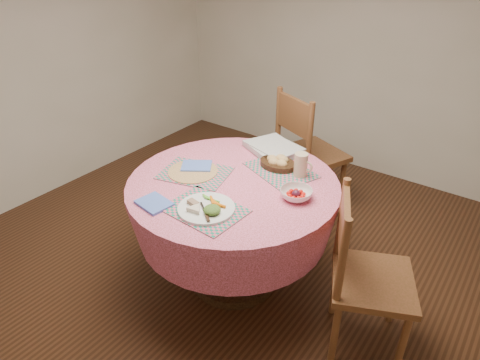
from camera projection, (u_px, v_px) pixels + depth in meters
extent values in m
plane|color=#331C0F|center=(234.00, 278.00, 2.86)|extent=(4.00, 4.00, 0.00)
cube|color=silver|center=(376.00, 23.00, 3.58)|extent=(4.00, 0.01, 2.70)
cube|color=silver|center=(19.00, 33.00, 3.20)|extent=(0.01, 4.00, 2.70)
cylinder|color=pink|center=(233.00, 185.00, 2.49)|extent=(1.24, 1.24, 0.04)
cone|color=pink|center=(233.00, 209.00, 2.58)|extent=(1.24, 1.24, 0.30)
cylinder|color=black|center=(234.00, 253.00, 2.75)|extent=(0.14, 0.14, 0.44)
cylinder|color=black|center=(234.00, 275.00, 2.84)|extent=(0.56, 0.56, 0.06)
cube|color=brown|center=(373.00, 281.00, 2.21)|extent=(0.56, 0.57, 0.04)
cylinder|color=brown|center=(403.00, 343.00, 2.14)|extent=(0.05, 0.05, 0.44)
cylinder|color=brown|center=(395.00, 293.00, 2.44)|extent=(0.05, 0.05, 0.44)
cylinder|color=brown|center=(335.00, 332.00, 2.20)|extent=(0.05, 0.05, 0.44)
cylinder|color=brown|center=(336.00, 284.00, 2.50)|extent=(0.05, 0.05, 0.44)
cylinder|color=brown|center=(342.00, 263.00, 1.97)|extent=(0.05, 0.05, 0.49)
cylinder|color=brown|center=(342.00, 219.00, 2.27)|extent=(0.05, 0.05, 0.49)
cube|color=brown|center=(344.00, 223.00, 2.07)|extent=(0.17, 0.33, 0.24)
cube|color=brown|center=(312.00, 154.00, 3.39)|extent=(0.61, 0.59, 0.04)
cylinder|color=brown|center=(342.00, 185.00, 3.45)|extent=(0.06, 0.06, 0.48)
cylinder|color=brown|center=(312.00, 166.00, 3.73)|extent=(0.06, 0.06, 0.48)
cylinder|color=brown|center=(306.00, 197.00, 3.29)|extent=(0.06, 0.06, 0.48)
cylinder|color=brown|center=(278.00, 176.00, 3.58)|extent=(0.06, 0.06, 0.48)
cylinder|color=brown|center=(309.00, 138.00, 3.03)|extent=(0.06, 0.06, 0.53)
cylinder|color=brown|center=(278.00, 120.00, 3.31)|extent=(0.06, 0.06, 0.53)
cube|color=brown|center=(294.00, 115.00, 3.12)|extent=(0.36, 0.18, 0.25)
cube|color=#157B61|center=(205.00, 210.00, 2.23)|extent=(0.42, 0.32, 0.01)
cube|color=#157B61|center=(195.00, 173.00, 2.57)|extent=(0.46, 0.39, 0.01)
cube|color=#157B61|center=(281.00, 170.00, 2.60)|extent=(0.48, 0.43, 0.01)
cylinder|color=#A07945|center=(193.00, 172.00, 2.58)|extent=(0.30, 0.30, 0.01)
cube|color=#5172D2|center=(154.00, 203.00, 2.27)|extent=(0.20, 0.17, 0.01)
cube|color=#5172D2|center=(197.00, 166.00, 2.62)|extent=(0.23, 0.22, 0.01)
cylinder|color=white|center=(206.00, 208.00, 2.22)|extent=(0.30, 0.30, 0.01)
ellipsoid|color=#26591E|center=(214.00, 209.00, 2.17)|extent=(0.11, 0.11, 0.04)
cylinder|color=beige|center=(196.00, 210.00, 2.17)|extent=(0.10, 0.10, 0.02)
cube|color=#86674D|center=(192.00, 204.00, 2.22)|extent=(0.07, 0.05, 0.02)
cube|color=silver|center=(205.00, 210.00, 2.19)|extent=(0.13, 0.10, 0.00)
cylinder|color=black|center=(278.00, 164.00, 2.62)|extent=(0.23, 0.23, 0.03)
ellipsoid|color=tan|center=(272.00, 157.00, 2.63)|extent=(0.07, 0.06, 0.05)
ellipsoid|color=tan|center=(283.00, 158.00, 2.62)|extent=(0.07, 0.06, 0.05)
ellipsoid|color=tan|center=(282.00, 162.00, 2.57)|extent=(0.07, 0.06, 0.05)
ellipsoid|color=tan|center=(274.00, 160.00, 2.59)|extent=(0.07, 0.06, 0.05)
ellipsoid|color=tan|center=(281.00, 157.00, 2.63)|extent=(0.07, 0.06, 0.05)
cylinder|color=#CEB48D|center=(301.00, 165.00, 2.51)|extent=(0.08, 0.08, 0.14)
torus|color=#CEB48D|center=(307.00, 167.00, 2.48)|extent=(0.07, 0.01, 0.07)
imported|color=white|center=(296.00, 194.00, 2.32)|extent=(0.23, 0.23, 0.05)
sphere|color=red|center=(303.00, 197.00, 2.30)|extent=(0.03, 0.03, 0.03)
sphere|color=red|center=(303.00, 194.00, 2.32)|extent=(0.03, 0.03, 0.03)
sphere|color=red|center=(301.00, 192.00, 2.34)|extent=(0.03, 0.03, 0.03)
sphere|color=red|center=(296.00, 191.00, 2.35)|extent=(0.03, 0.03, 0.03)
sphere|color=red|center=(291.00, 191.00, 2.35)|extent=(0.03, 0.03, 0.03)
sphere|color=red|center=(289.00, 194.00, 2.33)|extent=(0.03, 0.03, 0.03)
sphere|color=red|center=(290.00, 196.00, 2.31)|extent=(0.03, 0.03, 0.03)
sphere|color=red|center=(293.00, 198.00, 2.29)|extent=(0.03, 0.03, 0.03)
sphere|color=red|center=(299.00, 199.00, 2.29)|extent=(0.03, 0.03, 0.03)
sphere|color=#411225|center=(296.00, 194.00, 2.32)|extent=(0.05, 0.05, 0.05)
cube|color=silver|center=(273.00, 148.00, 2.82)|extent=(0.42, 0.39, 0.03)
cube|color=silver|center=(275.00, 146.00, 2.80)|extent=(0.38, 0.33, 0.01)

